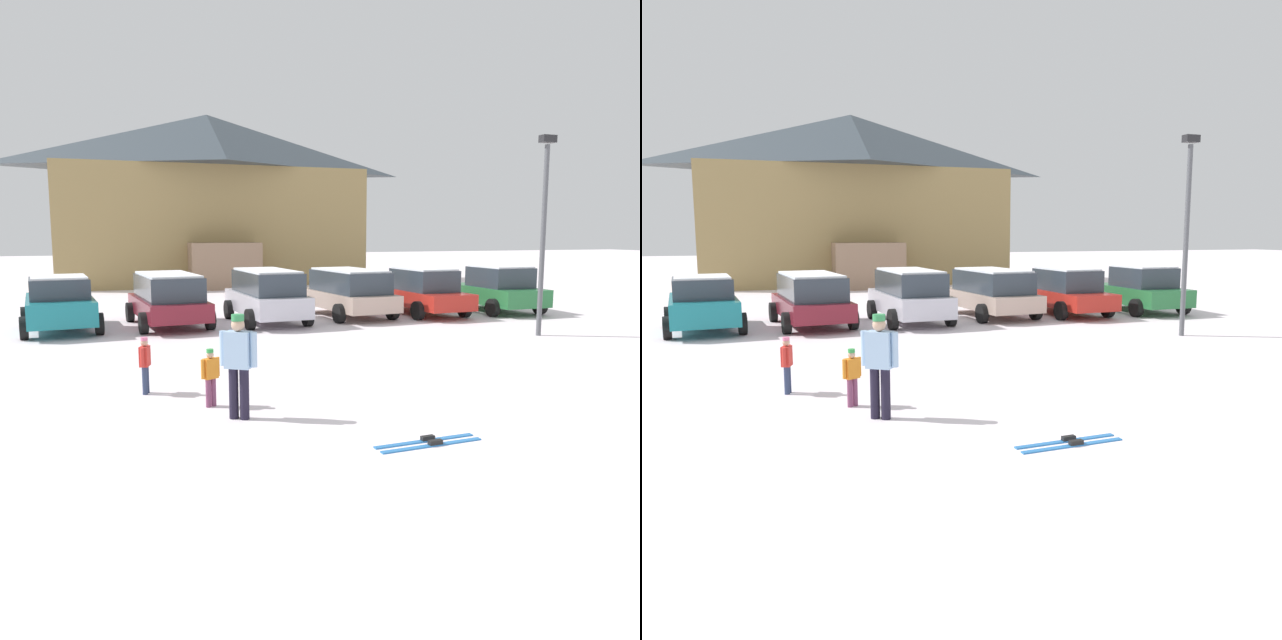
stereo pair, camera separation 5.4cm
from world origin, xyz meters
The scene contains 13 objects.
ground centered at (0.00, 0.00, 0.00)m, with size 160.00×160.00×0.00m, color white.
ski_lodge centered at (1.66, 31.07, 4.91)m, with size 17.41×10.57×9.68m.
parked_teal_hatchback centered at (-5.80, 13.72, 0.84)m, with size 2.46×4.17×1.66m.
parked_maroon_van centered at (-2.64, 13.74, 0.90)m, with size 2.47×4.63×1.66m.
parked_silver_wagon centered at (0.46, 13.39, 0.93)m, with size 2.22×4.37×1.74m.
parked_beige_suv centered at (3.52, 13.82, 0.90)m, with size 2.48×4.45×1.66m.
parked_red_sedan centered at (6.28, 13.65, 0.84)m, with size 2.16×4.80×1.67m.
parked_green_coupe centered at (9.26, 13.27, 0.85)m, with size 2.22×4.01×1.72m.
skier_adult_in_blue_parka centered at (-2.68, 3.21, 0.94)m, with size 0.53×0.42×1.67m.
skier_child_in_red_jacket centered at (-3.96, 5.31, 0.59)m, with size 0.23×0.37×1.05m.
skier_child_in_orange_jacket centered at (-2.98, 4.06, 0.56)m, with size 0.34×0.23×0.99m.
pair_of_skis centered at (-0.45, 1.15, 0.02)m, with size 1.58×0.35×0.08m.
lamp_post centered at (7.12, 8.27, 3.13)m, with size 0.44×0.24×5.57m.
Camera 1 is at (-4.69, -6.21, 2.92)m, focal length 35.00 mm.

